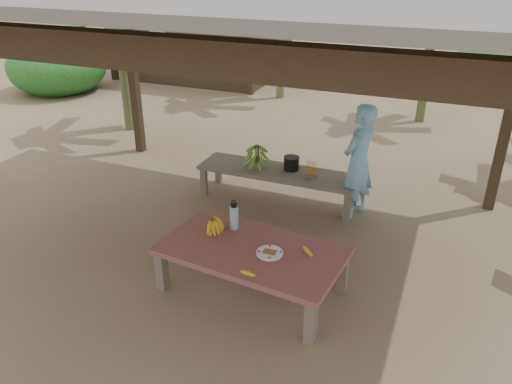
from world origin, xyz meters
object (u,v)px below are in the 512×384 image
at_px(plate, 270,253).
at_px(woman, 358,162).
at_px(ripe_banana_bunch, 212,224).
at_px(cooking_pot, 291,163).
at_px(work_table, 252,254).
at_px(bench, 278,174).
at_px(water_flask, 234,217).

distance_m(plate, woman, 2.12).
xyz_separation_m(ripe_banana_bunch, woman, (1.14, 1.86, 0.17)).
xyz_separation_m(plate, woman, (0.40, 2.07, 0.23)).
relative_size(ripe_banana_bunch, woman, 0.17).
bearing_deg(cooking_pot, plate, -76.53).
height_order(ripe_banana_bunch, woman, woman).
height_order(plate, cooking_pot, cooking_pot).
xyz_separation_m(work_table, bench, (-0.47, 2.03, -0.04)).
relative_size(ripe_banana_bunch, plate, 0.97).
relative_size(work_table, bench, 0.86).
distance_m(work_table, woman, 2.14).
relative_size(work_table, cooking_pot, 9.12).
bearing_deg(woman, plate, 7.48).
height_order(work_table, woman, woman).
relative_size(ripe_banana_bunch, water_flask, 0.76).
height_order(plate, woman, woman).
height_order(ripe_banana_bunch, plate, ripe_banana_bunch).
bearing_deg(woman, ripe_banana_bunch, -12.90).
distance_m(bench, ripe_banana_bunch, 1.88).
relative_size(work_table, plate, 7.25).
distance_m(cooking_pot, woman, 0.95).
height_order(bench, cooking_pot, cooking_pot).
height_order(work_table, plate, plate).
height_order(water_flask, woman, woman).
bearing_deg(bench, ripe_banana_bunch, -91.91).
xyz_separation_m(cooking_pot, woman, (0.92, -0.10, 0.21)).
bearing_deg(bench, water_flask, -85.41).
bearing_deg(work_table, cooking_pot, 104.05).
height_order(ripe_banana_bunch, cooking_pot, ripe_banana_bunch).
bearing_deg(bench, cooking_pot, 31.68).
xyz_separation_m(ripe_banana_bunch, water_flask, (0.20, 0.13, 0.06)).
xyz_separation_m(ripe_banana_bunch, plate, (0.73, -0.21, -0.06)).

